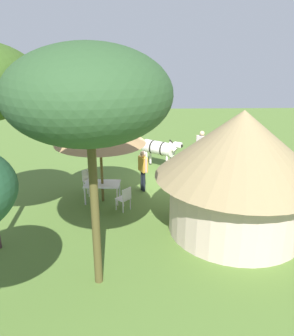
# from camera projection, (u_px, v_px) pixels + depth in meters

# --- Properties ---
(ground_plane) EXTENTS (36.00, 36.00, 0.00)m
(ground_plane) POSITION_uv_depth(u_px,v_px,m) (168.00, 185.00, 15.00)
(ground_plane) COLOR #51712F
(thatched_hut) EXTENTS (5.26, 5.26, 3.97)m
(thatched_hut) POSITION_uv_depth(u_px,v_px,m) (239.00, 167.00, 10.79)
(thatched_hut) COLOR beige
(thatched_hut) RESTS_ON ground_plane
(shade_umbrella) EXTENTS (3.36, 3.36, 3.02)m
(shade_umbrella) POSITION_uv_depth(u_px,v_px,m) (100.00, 134.00, 12.63)
(shade_umbrella) COLOR brown
(shade_umbrella) RESTS_ON ground_plane
(patio_dining_table) EXTENTS (1.40, 0.95, 0.74)m
(patio_dining_table) POSITION_uv_depth(u_px,v_px,m) (102.00, 185.00, 13.33)
(patio_dining_table) COLOR silver
(patio_dining_table) RESTS_ON ground_plane
(patio_chair_east_end) EXTENTS (0.61, 0.61, 0.90)m
(patio_chair_east_end) POSITION_uv_depth(u_px,v_px,m) (125.00, 197.00, 12.63)
(patio_chair_east_end) COLOR white
(patio_chair_east_end) RESTS_ON ground_plane
(patio_chair_near_lawn) EXTENTS (0.60, 0.59, 0.90)m
(patio_chair_near_lawn) POSITION_uv_depth(u_px,v_px,m) (88.00, 179.00, 14.30)
(patio_chair_near_lawn) COLOR silver
(patio_chair_near_lawn) RESTS_ON ground_plane
(guest_beside_umbrella) EXTENTS (0.40, 0.56, 1.73)m
(guest_beside_umbrella) POSITION_uv_depth(u_px,v_px,m) (143.00, 167.00, 14.14)
(guest_beside_umbrella) COLOR black
(guest_beside_umbrella) RESTS_ON ground_plane
(standing_watcher) EXTENTS (0.50, 0.48, 1.76)m
(standing_watcher) POSITION_uv_depth(u_px,v_px,m) (201.00, 145.00, 17.08)
(standing_watcher) COLOR black
(standing_watcher) RESTS_ON ground_plane
(zebra_nearest_camera) EXTENTS (1.89, 1.51, 1.53)m
(zebra_nearest_camera) POSITION_uv_depth(u_px,v_px,m) (160.00, 148.00, 16.75)
(zebra_nearest_camera) COLOR silver
(zebra_nearest_camera) RESTS_ON ground_plane
(zebra_by_umbrella) EXTENTS (1.74, 1.69, 1.57)m
(zebra_by_umbrella) POSITION_uv_depth(u_px,v_px,m) (207.00, 160.00, 14.99)
(zebra_by_umbrella) COLOR silver
(zebra_by_umbrella) RESTS_ON ground_plane
(acacia_tree_far_lawn) EXTENTS (3.63, 3.63, 5.89)m
(acacia_tree_far_lawn) POSITION_uv_depth(u_px,v_px,m) (88.00, 95.00, 7.39)
(acacia_tree_far_lawn) COLOR #4E4622
(acacia_tree_far_lawn) RESTS_ON ground_plane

